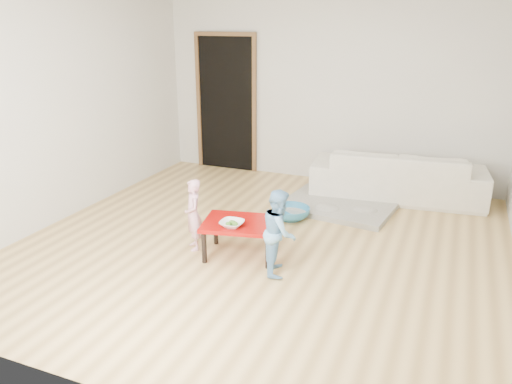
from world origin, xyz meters
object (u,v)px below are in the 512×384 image
Objects in this scene: child_blue at (280,232)px; bowl at (232,224)px; basin at (291,213)px; child_pink at (193,215)px; sofa at (397,174)px; red_table at (240,238)px.

bowl is at bearing 68.63° from child_blue.
basin is at bearing -3.23° from child_blue.
child_pink is 1.64× the size of basin.
sofa is at bearing 63.73° from bowl.
child_pink is (-0.52, -0.03, 0.19)m from red_table.
child_pink is at bearing 48.57° from sofa.
child_pink is at bearing 167.60° from bowl.
bowl reaches higher than basin.
red_table is at bearing 52.45° from child_blue.
child_blue is (0.51, -0.04, 0.02)m from bowl.
bowl is 1.33m from basin.
red_table is at bearing 55.17° from child_pink.
bowl is (-1.26, -2.54, 0.07)m from sofa.
child_blue is at bearing -4.36° from bowl.
basin is at bearing 44.18° from sofa.
child_blue reaches higher than sofa.
child_blue is 1.79× the size of basin.
child_blue reaches higher than basin.
red_table is at bearing -98.14° from basin.
bowl is at bearing 57.92° from sofa.
red_table is 0.56m from child_blue.
red_table is (-1.23, -2.40, -0.14)m from sofa.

